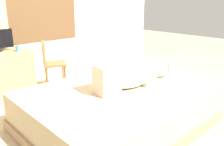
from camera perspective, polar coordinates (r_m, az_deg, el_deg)
ground_plane at (r=3.23m, az=1.58°, el=-11.42°), size 16.00×16.00×0.00m
back_wall_with_window at (r=4.84m, az=-19.01°, el=15.07°), size 6.40×0.14×2.90m
bed at (r=3.04m, az=1.19°, el=-8.31°), size 2.21×1.72×0.48m
person_lying at (r=2.96m, az=3.25°, el=-1.59°), size 0.94×0.35×0.34m
cat at (r=3.44m, az=11.04°, el=-0.00°), size 0.35×0.18×0.21m
desk at (r=4.35m, az=-24.57°, el=-0.13°), size 0.90×0.56×0.74m
cup at (r=4.17m, az=-21.37°, el=5.43°), size 0.07×0.07×0.09m
chair_by_desk at (r=4.32m, az=-14.41°, el=2.67°), size 0.50×0.50×0.86m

